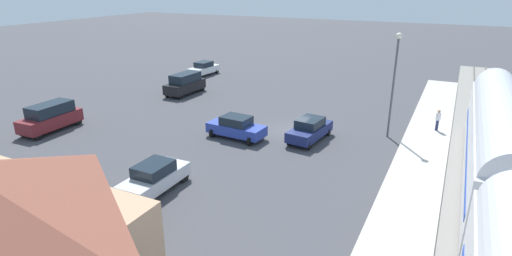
{
  "coord_description": "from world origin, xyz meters",
  "views": [
    {
      "loc": [
        -11.3,
        28.81,
        11.42
      ],
      "look_at": [
        1.6,
        3.05,
        1.0
      ],
      "focal_mm": 28.58,
      "sensor_mm": 36.0,
      "label": 1
    }
  ],
  "objects_px": {
    "pedestrian_on_platform": "(438,119)",
    "sedan_blue": "(236,127)",
    "sedan_white": "(204,68)",
    "suv_black": "(185,83)",
    "suv_maroon": "(50,117)",
    "sedan_navy": "(310,129)",
    "light_pole_near_platform": "(395,74)",
    "sedan_silver": "(154,177)"
  },
  "relations": [
    {
      "from": "pedestrian_on_platform",
      "to": "sedan_blue",
      "type": "relative_size",
      "value": 0.37
    },
    {
      "from": "pedestrian_on_platform",
      "to": "sedan_white",
      "type": "xyz_separation_m",
      "value": [
        28.32,
        -9.78,
        -0.4
      ]
    },
    {
      "from": "suv_black",
      "to": "suv_maroon",
      "type": "relative_size",
      "value": 1.0
    },
    {
      "from": "pedestrian_on_platform",
      "to": "suv_black",
      "type": "relative_size",
      "value": 0.34
    },
    {
      "from": "sedan_blue",
      "to": "suv_maroon",
      "type": "xyz_separation_m",
      "value": [
        14.19,
        5.21,
        0.27
      ]
    },
    {
      "from": "suv_black",
      "to": "sedan_navy",
      "type": "relative_size",
      "value": 1.06
    },
    {
      "from": "pedestrian_on_platform",
      "to": "light_pole_near_platform",
      "type": "distance_m",
      "value": 5.5
    },
    {
      "from": "pedestrian_on_platform",
      "to": "suv_black",
      "type": "bearing_deg",
      "value": -2.52
    },
    {
      "from": "sedan_navy",
      "to": "light_pole_near_platform",
      "type": "distance_m",
      "value": 7.46
    },
    {
      "from": "sedan_silver",
      "to": "sedan_navy",
      "type": "xyz_separation_m",
      "value": [
        -5.24,
        -11.55,
        0.0
      ]
    },
    {
      "from": "suv_maroon",
      "to": "sedan_navy",
      "type": "bearing_deg",
      "value": -159.48
    },
    {
      "from": "suv_maroon",
      "to": "sedan_navy",
      "type": "height_order",
      "value": "suv_maroon"
    },
    {
      "from": "suv_black",
      "to": "sedan_white",
      "type": "bearing_deg",
      "value": -68.79
    },
    {
      "from": "suv_black",
      "to": "light_pole_near_platform",
      "type": "relative_size",
      "value": 0.62
    },
    {
      "from": "sedan_silver",
      "to": "sedan_navy",
      "type": "height_order",
      "value": "same"
    },
    {
      "from": "sedan_blue",
      "to": "pedestrian_on_platform",
      "type": "bearing_deg",
      "value": -150.29
    },
    {
      "from": "sedan_white",
      "to": "sedan_navy",
      "type": "distance_m",
      "value": 25.18
    },
    {
      "from": "suv_black",
      "to": "light_pole_near_platform",
      "type": "bearing_deg",
      "value": 170.99
    },
    {
      "from": "pedestrian_on_platform",
      "to": "light_pole_near_platform",
      "type": "bearing_deg",
      "value": 35.02
    },
    {
      "from": "sedan_blue",
      "to": "sedan_silver",
      "type": "height_order",
      "value": "same"
    },
    {
      "from": "suv_black",
      "to": "sedan_white",
      "type": "distance_m",
      "value": 9.32
    },
    {
      "from": "pedestrian_on_platform",
      "to": "sedan_silver",
      "type": "height_order",
      "value": "pedestrian_on_platform"
    },
    {
      "from": "sedan_blue",
      "to": "sedan_navy",
      "type": "xyz_separation_m",
      "value": [
        -5.2,
        -2.05,
        0.0
      ]
    },
    {
      "from": "light_pole_near_platform",
      "to": "suv_maroon",
      "type": "bearing_deg",
      "value": 23.53
    },
    {
      "from": "pedestrian_on_platform",
      "to": "sedan_silver",
      "type": "distance_m",
      "value": 22.12
    },
    {
      "from": "suv_black",
      "to": "suv_maroon",
      "type": "height_order",
      "value": "same"
    },
    {
      "from": "suv_maroon",
      "to": "sedan_white",
      "type": "xyz_separation_m",
      "value": [
        0.41,
        -22.81,
        -0.27
      ]
    },
    {
      "from": "sedan_blue",
      "to": "suv_black",
      "type": "relative_size",
      "value": 0.93
    },
    {
      "from": "sedan_blue",
      "to": "sedan_white",
      "type": "bearing_deg",
      "value": -50.33
    },
    {
      "from": "sedan_blue",
      "to": "light_pole_near_platform",
      "type": "bearing_deg",
      "value": -152.12
    },
    {
      "from": "suv_black",
      "to": "light_pole_near_platform",
      "type": "height_order",
      "value": "light_pole_near_platform"
    },
    {
      "from": "sedan_navy",
      "to": "sedan_blue",
      "type": "bearing_deg",
      "value": 21.53
    },
    {
      "from": "suv_black",
      "to": "sedan_navy",
      "type": "height_order",
      "value": "suv_black"
    },
    {
      "from": "suv_black",
      "to": "sedan_blue",
      "type": "bearing_deg",
      "value": 141.53
    },
    {
      "from": "sedan_white",
      "to": "suv_black",
      "type": "bearing_deg",
      "value": 111.21
    },
    {
      "from": "sedan_white",
      "to": "light_pole_near_platform",
      "type": "xyz_separation_m",
      "value": [
        -24.99,
        12.11,
        4.11
      ]
    },
    {
      "from": "suv_maroon",
      "to": "sedan_white",
      "type": "height_order",
      "value": "suv_maroon"
    },
    {
      "from": "light_pole_near_platform",
      "to": "suv_black",
      "type": "bearing_deg",
      "value": -9.01
    },
    {
      "from": "sedan_silver",
      "to": "sedan_white",
      "type": "xyz_separation_m",
      "value": [
        14.57,
        -27.11,
        0.0
      ]
    },
    {
      "from": "suv_black",
      "to": "light_pole_near_platform",
      "type": "distance_m",
      "value": 22.23
    },
    {
      "from": "pedestrian_on_platform",
      "to": "suv_black",
      "type": "xyz_separation_m",
      "value": [
        24.95,
        -1.1,
        -0.13
      ]
    },
    {
      "from": "suv_black",
      "to": "sedan_silver",
      "type": "xyz_separation_m",
      "value": [
        -11.2,
        18.43,
        -0.27
      ]
    }
  ]
}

